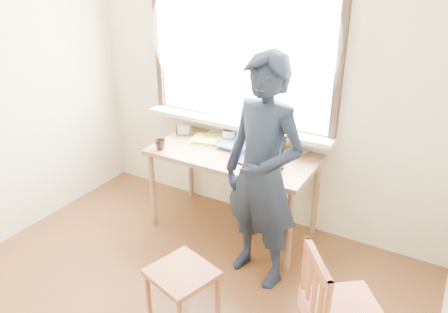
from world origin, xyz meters
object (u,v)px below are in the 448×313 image
Objects in this scene: mug_white at (229,135)px; desk at (233,161)px; work_chair at (182,279)px; laptop at (261,155)px; person at (263,175)px; mug_dark at (160,145)px.

desk is at bearing -52.59° from mug_white.
mug_white is at bearing 106.84° from work_chair.
laptop is 0.83× the size of work_chair.
desk reaches higher than work_chair.
laptop is 0.48m from person.
mug_white reaches higher than desk.
desk is 0.69m from person.
desk is 3.52× the size of laptop.
mug_white is (-0.45, 0.25, -0.01)m from laptop.
laptop is (0.28, -0.03, 0.14)m from desk.
work_chair is at bearing -46.85° from mug_dark.
work_chair is at bearing -96.54° from person.
person is at bearing -9.84° from mug_dark.
person is at bearing -63.02° from laptop.
work_chair is 0.92m from person.
work_chair is (-0.03, -1.12, -0.48)m from laptop.
mug_white is at bearing 147.03° from person.
desk is 1.23m from work_chair.
laptop reaches higher than mug_white.
laptop is 3.19× the size of mug_white.
person is (0.49, -0.45, 0.19)m from desk.
mug_white is 1.31× the size of mug_dark.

